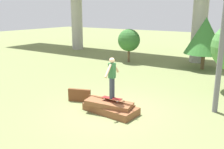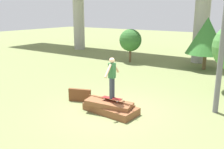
# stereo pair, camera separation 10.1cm
# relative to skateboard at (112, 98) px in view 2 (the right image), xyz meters

# --- Properties ---
(ground_plane) EXTENTS (80.00, 80.00, 0.00)m
(ground_plane) POSITION_rel_skateboard_xyz_m (-0.08, 0.03, -0.59)
(ground_plane) COLOR olive
(scrap_pile) EXTENTS (2.17, 1.18, 0.52)m
(scrap_pile) POSITION_rel_skateboard_xyz_m (-0.08, -0.00, -0.38)
(scrap_pile) COLOR brown
(scrap_pile) RESTS_ON ground_plane
(scrap_plank_loose) EXTENTS (0.97, 0.47, 0.56)m
(scrap_plank_loose) POSITION_rel_skateboard_xyz_m (-1.86, 0.25, -0.31)
(scrap_plank_loose) COLOR brown
(scrap_plank_loose) RESTS_ON ground_plane
(skateboard) EXTENTS (0.82, 0.31, 0.09)m
(skateboard) POSITION_rel_skateboard_xyz_m (0.00, 0.00, 0.00)
(skateboard) COLOR maroon
(skateboard) RESTS_ON scrap_pile
(skater) EXTENTS (0.24, 1.05, 1.56)m
(skater) POSITION_rel_skateboard_xyz_m (0.00, -0.00, 0.91)
(skater) COLOR #383D4C
(skater) RESTS_ON skateboard
(tree_behind_right) EXTENTS (2.62, 2.62, 3.45)m
(tree_behind_right) POSITION_rel_skateboard_xyz_m (0.94, 9.64, 1.66)
(tree_behind_right) COLOR brown
(tree_behind_right) RESTS_ON ground_plane
(tree_mid_back) EXTENTS (1.68, 1.68, 2.52)m
(tree_mid_back) POSITION_rel_skateboard_xyz_m (-4.44, 8.99, 1.08)
(tree_mid_back) COLOR brown
(tree_mid_back) RESTS_ON ground_plane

